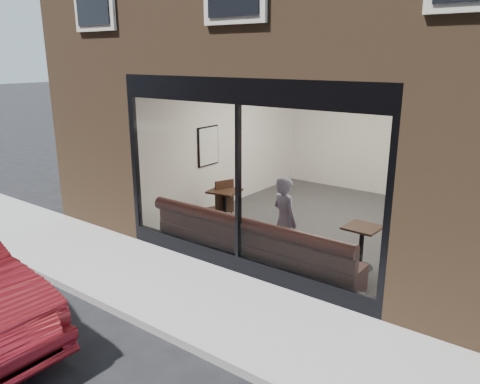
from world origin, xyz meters
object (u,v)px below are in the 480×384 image
Objects in this scene: cafe_chair_left at (220,209)px; banquette at (252,252)px; person at (284,222)px; cafe_table_left at (225,191)px; cafe_table_right at (363,228)px.

banquette is at bearing 163.98° from cafe_chair_left.
banquette reaches higher than cafe_chair_left.
cafe_table_left is at bearing -1.42° from person.
person reaches higher than cafe_chair_left.
cafe_table_left reaches higher than cafe_table_right.
person is 2.69m from cafe_chair_left.
person is 3.50× the size of cafe_chair_left.
person is at bearing 35.51° from banquette.
cafe_table_right reaches higher than banquette.
person reaches higher than cafe_table_left.
banquette is 2.53× the size of person.
cafe_table_right is 3.57m from cafe_chair_left.
person is at bearing 175.49° from cafe_chair_left.
banquette is 7.16× the size of cafe_table_right.
banquette is 1.93m from cafe_table_right.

